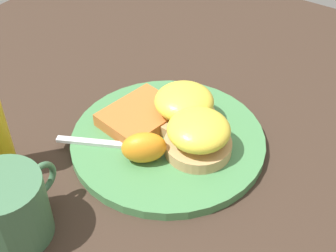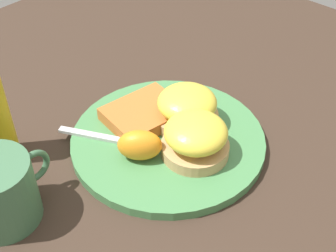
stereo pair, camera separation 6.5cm
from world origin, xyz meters
The scene contains 7 objects.
ground_plane centered at (0.00, 0.00, 0.00)m, with size 1.10×1.10×0.00m, color #38281E.
plate centered at (0.00, 0.00, 0.01)m, with size 0.28×0.28×0.01m, color #47844C.
sandwich_benedict_left centered at (0.00, -0.05, 0.04)m, with size 0.09×0.09×0.06m.
sandwich_benedict_right centered at (0.04, 0.00, 0.04)m, with size 0.09×0.09×0.06m.
hashbrown_patty centered at (0.01, 0.05, 0.02)m, with size 0.11×0.09×0.02m, color #BC672C.
orange_wedge centered at (-0.06, 0.00, 0.04)m, with size 0.06×0.04×0.04m, color orange.
fork centered at (-0.04, 0.01, 0.02)m, with size 0.12×0.21×0.00m.
Camera 2 is at (-0.37, -0.33, 0.46)m, focal length 50.00 mm.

